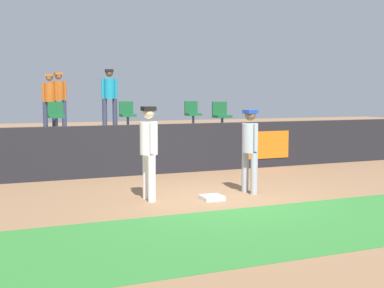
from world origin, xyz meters
name	(u,v)px	position (x,y,z in m)	size (l,w,h in m)	color
ground_plane	(225,198)	(0.00, 0.00, 0.00)	(60.00, 60.00, 0.00)	#846042
grass_foreground_strip	(291,226)	(0.00, -2.32, 0.00)	(18.00, 2.80, 0.01)	#2D722D
first_base	(212,198)	(-0.30, -0.03, 0.04)	(0.40, 0.40, 0.08)	white
player_fielder_home	(149,146)	(-1.43, 0.42, 1.05)	(0.34, 0.56, 1.81)	white
player_runner_visitor	(250,145)	(0.71, 0.28, 1.00)	(0.37, 0.48, 1.73)	#9EA3AD
field_wall	(165,149)	(0.01, 3.52, 0.64)	(18.00, 0.26, 1.28)	black
bleacher_platform	(137,145)	(0.00, 6.09, 0.50)	(18.00, 4.80, 0.99)	#59595E
seat_back_center	(127,113)	(-0.10, 6.76, 1.47)	(0.45, 0.44, 0.84)	#4C4C51
seat_back_right	(192,112)	(2.14, 6.76, 1.47)	(0.46, 0.44, 0.84)	#4C4C51
seat_back_left	(56,114)	(-2.30, 6.76, 1.47)	(0.46, 0.44, 0.84)	#4C4C51
seat_front_right	(221,114)	(2.33, 4.96, 1.47)	(0.48, 0.44, 0.84)	#4C4C51
spectator_hooded	(110,94)	(-0.49, 7.49, 2.08)	(0.52, 0.39, 1.87)	#33384C
spectator_capped	(59,96)	(-2.04, 7.95, 2.02)	(0.49, 0.35, 1.77)	#33384C
spectator_casual	(50,97)	(-2.39, 7.40, 1.97)	(0.46, 0.38, 1.68)	#33384C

